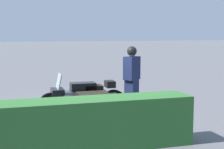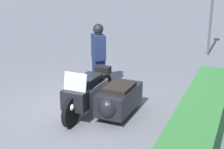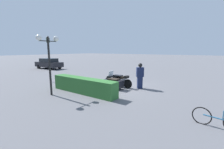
# 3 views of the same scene
# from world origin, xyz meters

# --- Properties ---
(ground_plane) EXTENTS (160.00, 160.00, 0.00)m
(ground_plane) POSITION_xyz_m (0.00, 0.00, 0.00)
(ground_plane) COLOR slate
(police_motorcycle) EXTENTS (2.40, 1.36, 1.16)m
(police_motorcycle) POSITION_xyz_m (0.05, 0.55, 0.47)
(police_motorcycle) COLOR black
(police_motorcycle) RESTS_ON ground
(officer_rider) EXTENTS (0.58, 0.55, 1.85)m
(officer_rider) POSITION_xyz_m (-1.57, -0.33, 0.98)
(officer_rider) COLOR #192347
(officer_rider) RESTS_ON ground
(hedge_bush_curbside) EXTENTS (4.99, 0.76, 0.99)m
(hedge_bush_curbside) POSITION_xyz_m (0.94, 2.85, 0.49)
(hedge_bush_curbside) COLOR #337033
(hedge_bush_curbside) RESTS_ON ground
(twin_lamp_post) EXTENTS (0.33, 1.43, 3.62)m
(twin_lamp_post) POSITION_xyz_m (2.24, 4.32, 2.77)
(twin_lamp_post) COLOR black
(twin_lamp_post) RESTS_ON ground
(traffic_light_near) EXTENTS (0.23, 0.29, 3.78)m
(traffic_light_near) POSITION_xyz_m (5.74, 2.15, 2.45)
(traffic_light_near) COLOR #4C4C4C
(traffic_light_near) RESTS_ON ground
(parked_car_background) EXTENTS (4.41, 2.06, 1.53)m
(parked_car_background) POSITION_xyz_m (14.38, -3.16, 0.80)
(parked_car_background) COLOR black
(parked_car_background) RESTS_ON ground
(bicycle_parked) EXTENTS (1.66, 0.28, 0.72)m
(bicycle_parked) POSITION_xyz_m (-6.24, 3.27, 0.33)
(bicycle_parked) COLOR black
(bicycle_parked) RESTS_ON ground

